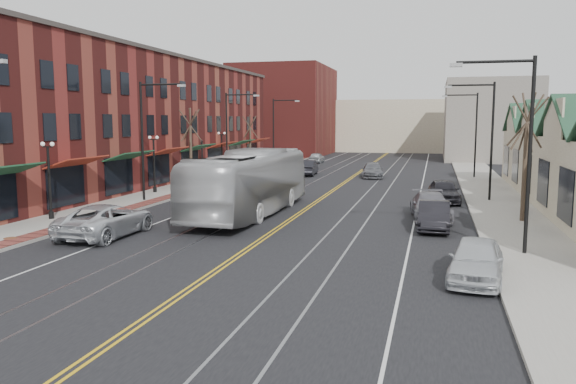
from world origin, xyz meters
The scene contains 31 objects.
ground centered at (0.00, 0.00, 0.00)m, with size 160.00×160.00×0.00m, color black.
sidewalk_left centered at (-12.00, 20.00, 0.07)m, with size 4.00×120.00×0.15m, color gray.
sidewalk_right centered at (12.00, 20.00, 0.07)m, with size 4.00×120.00×0.15m, color gray.
building_left centered at (-19.00, 27.00, 5.50)m, with size 10.00×50.00×11.00m, color maroon.
backdrop_left centered at (-16.00, 70.00, 7.00)m, with size 14.00×18.00×14.00m, color maroon.
backdrop_mid centered at (0.00, 85.00, 4.50)m, with size 22.00×14.00×9.00m, color #B7A98D.
backdrop_right centered at (15.00, 65.00, 5.50)m, with size 12.00×16.00×11.00m, color slate.
streetlight_l_1 centered at (-11.05, 16.00, 5.03)m, with size 3.33×0.25×8.00m.
streetlight_l_2 centered at (-11.05, 32.00, 5.03)m, with size 3.33×0.25×8.00m.
streetlight_l_3 centered at (-11.05, 48.00, 5.03)m, with size 3.33×0.25×8.00m.
streetlight_r_0 centered at (11.05, 6.00, 5.03)m, with size 3.33×0.25×8.00m.
streetlight_r_1 centered at (11.05, 22.00, 5.03)m, with size 3.33×0.25×8.00m.
streetlight_r_2 centered at (11.05, 38.00, 5.03)m, with size 3.33×0.25×8.00m.
lamppost_l_1 centered at (-12.80, 8.00, 2.20)m, with size 0.84×0.28×4.27m.
lamppost_l_2 centered at (-12.80, 20.00, 2.20)m, with size 0.84×0.28×4.27m.
lamppost_l_3 centered at (-12.80, 34.00, 2.20)m, with size 0.84×0.28×4.27m.
tree_left_near centered at (-12.50, 26.00, 3.51)m, with size 1.78×1.37×6.48m.
tree_left_far centered at (-12.50, 42.00, 3.28)m, with size 1.66×1.28×6.02m.
tree_right_mid centered at (12.50, 14.00, 3.75)m, with size 1.90×1.46×6.93m.
manhole_mid centered at (-11.20, 3.00, 0.16)m, with size 0.60×0.60×0.02m, color #592D19.
manhole_far centered at (-11.20, 8.00, 0.16)m, with size 0.60×0.60×0.02m, color #592D19.
traffic_signal centered at (-10.60, 24.00, 2.35)m, with size 0.18×0.15×3.80m.
transit_bus centered at (-2.76, 12.80, 1.92)m, with size 3.22×13.77×3.84m, color #B3B4B6.
parked_suv centered at (-7.50, 5.18, 0.80)m, with size 2.65×5.75×1.60m, color silver.
parked_car_a centered at (9.30, 1.75, 0.75)m, with size 1.78×4.43×1.51m, color silver.
parked_car_b centered at (7.83, 10.93, 0.73)m, with size 1.54×4.41×1.45m, color black.
parked_car_c centered at (7.65, 13.99, 0.75)m, with size 2.10×5.16×1.50m, color slate.
parked_car_d centered at (8.45, 20.94, 0.79)m, with size 1.87×4.66×1.59m, color #232228.
distant_car_left centered at (-4.73, 37.07, 0.78)m, with size 1.66×4.76×1.57m, color black.
distant_car_right centered at (1.92, 36.54, 0.70)m, with size 1.97×4.86×1.41m, color #5D5E64.
distant_car_far centered at (-7.19, 53.50, 0.69)m, with size 1.62×4.02×1.37m, color #ADB1B4.
Camera 1 is at (7.78, -18.45, 5.63)m, focal length 35.00 mm.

